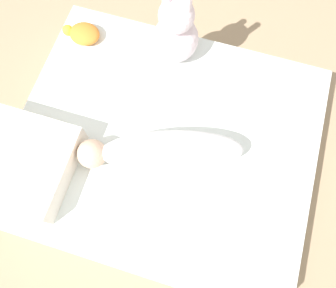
% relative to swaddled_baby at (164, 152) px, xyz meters
% --- Properties ---
extents(ground_plane, '(12.00, 12.00, 0.00)m').
position_rel_swaddled_baby_xyz_m(ground_plane, '(0.02, -0.07, -0.28)').
color(ground_plane, '#9E8466').
extents(bed_mattress, '(1.16, 0.98, 0.21)m').
position_rel_swaddled_baby_xyz_m(bed_mattress, '(0.02, -0.07, -0.17)').
color(bed_mattress, white).
rests_on(bed_mattress, ground_plane).
extents(swaddled_baby, '(0.60, 0.31, 0.14)m').
position_rel_swaddled_baby_xyz_m(swaddled_baby, '(0.00, 0.00, 0.00)').
color(swaddled_baby, white).
rests_on(swaddled_baby, bed_mattress).
extents(pillow, '(0.36, 0.34, 0.11)m').
position_rel_swaddled_baby_xyz_m(pillow, '(0.48, 0.18, -0.01)').
color(pillow, white).
rests_on(pillow, bed_mattress).
extents(bunny_plush, '(0.18, 0.18, 0.37)m').
position_rel_swaddled_baby_xyz_m(bunny_plush, '(0.09, -0.46, 0.07)').
color(bunny_plush, silver).
rests_on(bunny_plush, bed_mattress).
extents(turtle_plush, '(0.17, 0.11, 0.06)m').
position_rel_swaddled_baby_xyz_m(turtle_plush, '(0.49, -0.41, -0.04)').
color(turtle_plush, orange).
rests_on(turtle_plush, bed_mattress).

